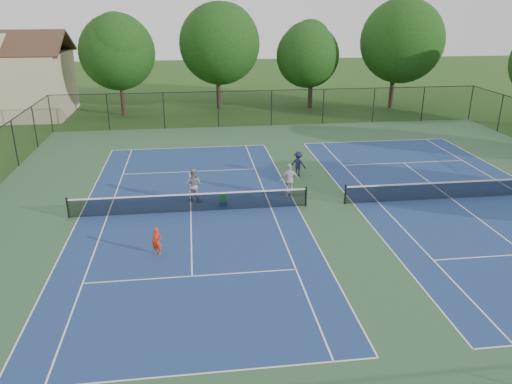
{
  "coord_description": "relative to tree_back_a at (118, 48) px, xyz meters",
  "views": [
    {
      "loc": [
        -6.71,
        -23.46,
        10.0
      ],
      "look_at": [
        -3.79,
        -1.0,
        1.3
      ],
      "focal_mm": 35.0,
      "sensor_mm": 36.0,
      "label": 1
    }
  ],
  "objects": [
    {
      "name": "tree_back_b",
      "position": [
        9.0,
        2.0,
        0.56
      ],
      "size": [
        7.6,
        7.6,
        10.03
      ],
      "color": "#2D2116",
      "rests_on": "ground"
    },
    {
      "name": "ball_hopper",
      "position": [
        7.69,
        -23.44,
        -5.56
      ],
      "size": [
        0.36,
        0.31,
        0.41
      ],
      "primitive_type": "cube",
      "rotation": [
        0.0,
        0.0,
        -0.09
      ],
      "color": "green",
      "rests_on": "ball_crate"
    },
    {
      "name": "child_player",
      "position": [
        4.58,
        -28.38,
        -5.44
      ],
      "size": [
        0.51,
        0.43,
        1.2
      ],
      "primitive_type": "imported",
      "rotation": [
        0.0,
        0.0,
        -0.37
      ],
      "color": "red",
      "rests_on": "ground"
    },
    {
      "name": "tennis_court_right",
      "position": [
        20.0,
        -24.0,
        -5.94
      ],
      "size": [
        12.0,
        23.83,
        1.07
      ],
      "color": "navy",
      "rests_on": "ground"
    },
    {
      "name": "bystander_b",
      "position": [
        12.55,
        -19.2,
        -5.27
      ],
      "size": [
        1.13,
        1.06,
        1.53
      ],
      "primitive_type": "imported",
      "rotation": [
        0.0,
        0.0,
        2.47
      ],
      "color": "#1A1A3A",
      "rests_on": "ground"
    },
    {
      "name": "ground",
      "position": [
        13.0,
        -24.0,
        -6.04
      ],
      "size": [
        140.0,
        140.0,
        0.0
      ],
      "primitive_type": "plane",
      "color": "#234716",
      "rests_on": "ground"
    },
    {
      "name": "instructor",
      "position": [
        6.2,
        -22.53,
        -5.13
      ],
      "size": [
        1.07,
        0.96,
        1.82
      ],
      "primitive_type": "imported",
      "rotation": [
        0.0,
        0.0,
        2.78
      ],
      "color": "gray",
      "rests_on": "ground"
    },
    {
      "name": "tree_back_c",
      "position": [
        18.0,
        1.0,
        -0.56
      ],
      "size": [
        6.0,
        6.0,
        8.4
      ],
      "color": "#2D2116",
      "rests_on": "ground"
    },
    {
      "name": "bystander_a",
      "position": [
        11.36,
        -22.48,
        -5.11
      ],
      "size": [
        1.14,
        0.59,
        1.85
      ],
      "primitive_type": "imported",
      "rotation": [
        0.0,
        0.0,
        3.27
      ],
      "color": "silver",
      "rests_on": "ground"
    },
    {
      "name": "ball_crate",
      "position": [
        7.69,
        -23.44,
        -5.9
      ],
      "size": [
        0.43,
        0.33,
        0.27
      ],
      "primitive_type": "cube",
      "rotation": [
        0.0,
        0.0,
        -0.05
      ],
      "color": "navy",
      "rests_on": "ground"
    },
    {
      "name": "tree_back_a",
      "position": [
        0.0,
        0.0,
        0.0
      ],
      "size": [
        6.8,
        6.8,
        9.15
      ],
      "color": "#2D2116",
      "rests_on": "ground"
    },
    {
      "name": "perimeter_fence",
      "position": [
        13.0,
        -24.0,
        -4.44
      ],
      "size": [
        36.08,
        36.08,
        3.02
      ],
      "color": "black",
      "rests_on": "ground"
    },
    {
      "name": "court_pad",
      "position": [
        13.0,
        -24.0,
        -6.03
      ],
      "size": [
        36.0,
        36.0,
        0.01
      ],
      "primitive_type": "cube",
      "color": "#2F5339",
      "rests_on": "ground"
    },
    {
      "name": "tree_back_d",
      "position": [
        26.0,
        0.0,
        0.79
      ],
      "size": [
        7.8,
        7.8,
        10.37
      ],
      "color": "#2D2116",
      "rests_on": "ground"
    },
    {
      "name": "tennis_court_left",
      "position": [
        6.0,
        -24.0,
        -5.94
      ],
      "size": [
        12.0,
        23.83,
        1.07
      ],
      "color": "navy",
      "rests_on": "ground"
    },
    {
      "name": "clapboard_house",
      "position": [
        -10.0,
        1.0,
        -2.95
      ],
      "size": [
        10.8,
        8.1,
        7.65
      ],
      "color": "tan",
      "rests_on": "ground"
    }
  ]
}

